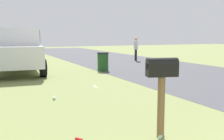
% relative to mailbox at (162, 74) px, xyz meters
% --- Properties ---
extents(mailbox, '(0.34, 0.56, 1.40)m').
position_rel_mailbox_xyz_m(mailbox, '(0.00, 0.00, 0.00)').
color(mailbox, brown).
rests_on(mailbox, ground).
extents(pickup_truck, '(5.04, 2.43, 2.09)m').
position_rel_mailbox_xyz_m(pickup_truck, '(9.24, 1.38, -0.03)').
color(pickup_truck, silver).
rests_on(pickup_truck, ground).
extents(trash_bin, '(0.57, 0.57, 0.94)m').
position_rel_mailbox_xyz_m(trash_bin, '(8.42, -2.54, -0.66)').
color(trash_bin, '#1E4C1E').
rests_on(trash_bin, ground).
extents(pedestrian, '(0.47, 0.30, 1.63)m').
position_rel_mailbox_xyz_m(pedestrian, '(12.27, -6.70, -0.19)').
color(pedestrian, black).
rests_on(pedestrian, ground).
extents(litter_can_near_hydrant, '(0.14, 0.12, 0.07)m').
position_rel_mailbox_xyz_m(litter_can_near_hydrant, '(0.44, 1.35, -1.10)').
color(litter_can_near_hydrant, red).
rests_on(litter_can_near_hydrant, ground).
extents(litter_bottle_far_scatter, '(0.23, 0.10, 0.07)m').
position_rel_mailbox_xyz_m(litter_bottle_far_scatter, '(3.57, 1.05, -1.09)').
color(litter_bottle_far_scatter, '#B2D8BF').
rests_on(litter_bottle_far_scatter, ground).
extents(litter_bottle_by_mailbox, '(0.20, 0.21, 0.07)m').
position_rel_mailbox_xyz_m(litter_bottle_by_mailbox, '(-0.00, -0.02, -1.09)').
color(litter_bottle_by_mailbox, '#B2D8BF').
rests_on(litter_bottle_by_mailbox, ground).
extents(litter_wrapper_midfield_a, '(0.15, 0.14, 0.01)m').
position_rel_mailbox_xyz_m(litter_wrapper_midfield_a, '(4.66, -0.66, -1.13)').
color(litter_wrapper_midfield_a, silver).
rests_on(litter_wrapper_midfield_a, ground).
extents(litter_wrapper_midfield_b, '(0.12, 0.09, 0.01)m').
position_rel_mailbox_xyz_m(litter_wrapper_midfield_b, '(4.92, -0.70, -1.13)').
color(litter_wrapper_midfield_b, silver).
rests_on(litter_wrapper_midfield_b, ground).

